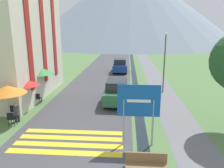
{
  "coord_description": "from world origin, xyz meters",
  "views": [
    {
      "loc": [
        0.37,
        -5.51,
        5.52
      ],
      "look_at": [
        -0.74,
        10.0,
        1.62
      ],
      "focal_mm": 35.0,
      "sensor_mm": 36.0,
      "label": 1
    }
  ],
  "objects_px": {
    "road_sign": "(139,106)",
    "cafe_umbrella_middle_red": "(26,83)",
    "hotel_building": "(7,29)",
    "cafe_umbrella_front_orange": "(7,89)",
    "parked_car_near": "(117,91)",
    "cafe_umbrella_rear_green": "(40,71)",
    "cafe_chair_near_right": "(13,110)",
    "cafe_chair_nearest": "(11,118)",
    "streetlamp": "(165,58)",
    "parked_car_far": "(120,65)",
    "person_standing_terrace": "(17,98)",
    "cafe_chair_middle": "(26,102)",
    "cafe_chair_far_left": "(31,97)",
    "person_seated_far": "(16,112)",
    "cafe_chair_far_right": "(38,98)"
  },
  "relations": [
    {
      "from": "cafe_chair_far_left",
      "to": "streetlamp",
      "type": "xyz_separation_m",
      "value": [
        10.48,
        4.03,
        2.61
      ]
    },
    {
      "from": "parked_car_near",
      "to": "person_standing_terrace",
      "type": "height_order",
      "value": "person_standing_terrace"
    },
    {
      "from": "person_seated_far",
      "to": "person_standing_terrace",
      "type": "height_order",
      "value": "person_standing_terrace"
    },
    {
      "from": "person_standing_terrace",
      "to": "road_sign",
      "type": "bearing_deg",
      "value": -25.16
    },
    {
      "from": "person_standing_terrace",
      "to": "person_seated_far",
      "type": "bearing_deg",
      "value": -64.38
    },
    {
      "from": "road_sign",
      "to": "cafe_chair_nearest",
      "type": "relative_size",
      "value": 3.59
    },
    {
      "from": "parked_car_near",
      "to": "cafe_chair_far_left",
      "type": "relative_size",
      "value": 5.04
    },
    {
      "from": "person_seated_far",
      "to": "cafe_chair_near_right",
      "type": "bearing_deg",
      "value": 132.42
    },
    {
      "from": "road_sign",
      "to": "cafe_umbrella_middle_red",
      "type": "bearing_deg",
      "value": 149.45
    },
    {
      "from": "cafe_chair_middle",
      "to": "cafe_umbrella_rear_green",
      "type": "xyz_separation_m",
      "value": [
        0.15,
        2.62,
        1.78
      ]
    },
    {
      "from": "cafe_umbrella_front_orange",
      "to": "person_seated_far",
      "type": "height_order",
      "value": "cafe_umbrella_front_orange"
    },
    {
      "from": "parked_car_near",
      "to": "person_seated_far",
      "type": "bearing_deg",
      "value": -145.01
    },
    {
      "from": "person_seated_far",
      "to": "person_standing_terrace",
      "type": "relative_size",
      "value": 0.65
    },
    {
      "from": "cafe_chair_nearest",
      "to": "cafe_umbrella_rear_green",
      "type": "xyz_separation_m",
      "value": [
        -0.31,
        5.41,
        1.78
      ]
    },
    {
      "from": "cafe_chair_far_right",
      "to": "person_standing_terrace",
      "type": "relative_size",
      "value": 0.46
    },
    {
      "from": "cafe_chair_far_left",
      "to": "cafe_chair_nearest",
      "type": "relative_size",
      "value": 1.0
    },
    {
      "from": "hotel_building",
      "to": "person_seated_far",
      "type": "xyz_separation_m",
      "value": [
        3.07,
        -5.5,
        -4.89
      ]
    },
    {
      "from": "cafe_chair_near_right",
      "to": "cafe_umbrella_middle_red",
      "type": "relative_size",
      "value": 0.4
    },
    {
      "from": "cafe_chair_middle",
      "to": "person_seated_far",
      "type": "distance_m",
      "value": 2.25
    },
    {
      "from": "cafe_chair_middle",
      "to": "streetlamp",
      "type": "bearing_deg",
      "value": 18.91
    },
    {
      "from": "parked_car_near",
      "to": "person_standing_terrace",
      "type": "distance_m",
      "value": 7.16
    },
    {
      "from": "parked_car_near",
      "to": "cafe_umbrella_rear_green",
      "type": "bearing_deg",
      "value": 173.97
    },
    {
      "from": "cafe_chair_nearest",
      "to": "cafe_umbrella_middle_red",
      "type": "height_order",
      "value": "cafe_umbrella_middle_red"
    },
    {
      "from": "cafe_chair_far_left",
      "to": "cafe_chair_middle",
      "type": "height_order",
      "value": "same"
    },
    {
      "from": "cafe_chair_far_right",
      "to": "cafe_umbrella_middle_red",
      "type": "height_order",
      "value": "cafe_umbrella_middle_red"
    },
    {
      "from": "cafe_chair_far_right",
      "to": "parked_car_far",
      "type": "bearing_deg",
      "value": 44.38
    },
    {
      "from": "hotel_building",
      "to": "person_standing_terrace",
      "type": "distance_m",
      "value": 6.45
    },
    {
      "from": "cafe_umbrella_front_orange",
      "to": "cafe_chair_near_right",
      "type": "bearing_deg",
      "value": 105.27
    },
    {
      "from": "streetlamp",
      "to": "parked_car_far",
      "type": "bearing_deg",
      "value": 114.52
    },
    {
      "from": "parked_car_near",
      "to": "cafe_chair_near_right",
      "type": "distance_m",
      "value": 7.4
    },
    {
      "from": "parked_car_near",
      "to": "cafe_chair_far_left",
      "type": "xyz_separation_m",
      "value": [
        -6.47,
        -0.86,
        -0.4
      ]
    },
    {
      "from": "hotel_building",
      "to": "person_seated_far",
      "type": "height_order",
      "value": "hotel_building"
    },
    {
      "from": "cafe_umbrella_front_orange",
      "to": "hotel_building",
      "type": "bearing_deg",
      "value": 115.78
    },
    {
      "from": "cafe_chair_far_right",
      "to": "parked_car_near",
      "type": "bearing_deg",
      "value": -13.99
    },
    {
      "from": "cafe_chair_far_left",
      "to": "person_standing_terrace",
      "type": "bearing_deg",
      "value": -122.36
    },
    {
      "from": "cafe_umbrella_middle_red",
      "to": "person_standing_terrace",
      "type": "relative_size",
      "value": 1.17
    },
    {
      "from": "hotel_building",
      "to": "cafe_umbrella_front_orange",
      "type": "bearing_deg",
      "value": -64.22
    },
    {
      "from": "hotel_building",
      "to": "streetlamp",
      "type": "xyz_separation_m",
      "value": [
        13.0,
        1.82,
        -2.43
      ]
    },
    {
      "from": "cafe_chair_nearest",
      "to": "road_sign",
      "type": "bearing_deg",
      "value": 6.9
    },
    {
      "from": "road_sign",
      "to": "cafe_umbrella_middle_red",
      "type": "relative_size",
      "value": 1.43
    },
    {
      "from": "parked_car_far",
      "to": "cafe_umbrella_front_orange",
      "type": "distance_m",
      "value": 17.75
    },
    {
      "from": "cafe_chair_far_left",
      "to": "cafe_umbrella_middle_red",
      "type": "height_order",
      "value": "cafe_umbrella_middle_red"
    },
    {
      "from": "road_sign",
      "to": "cafe_umbrella_middle_red",
      "type": "height_order",
      "value": "road_sign"
    },
    {
      "from": "person_standing_terrace",
      "to": "cafe_chair_far_left",
      "type": "bearing_deg",
      "value": 84.38
    },
    {
      "from": "road_sign",
      "to": "cafe_umbrella_rear_green",
      "type": "relative_size",
      "value": 1.19
    },
    {
      "from": "road_sign",
      "to": "cafe_umbrella_front_orange",
      "type": "distance_m",
      "value": 7.92
    },
    {
      "from": "parked_car_far",
      "to": "streetlamp",
      "type": "height_order",
      "value": "streetlamp"
    },
    {
      "from": "parked_car_far",
      "to": "cafe_chair_far_left",
      "type": "height_order",
      "value": "parked_car_far"
    },
    {
      "from": "road_sign",
      "to": "cafe_chair_far_left",
      "type": "height_order",
      "value": "road_sign"
    },
    {
      "from": "cafe_chair_far_right",
      "to": "streetlamp",
      "type": "xyz_separation_m",
      "value": [
        9.97,
        4.01,
        2.61
      ]
    }
  ]
}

